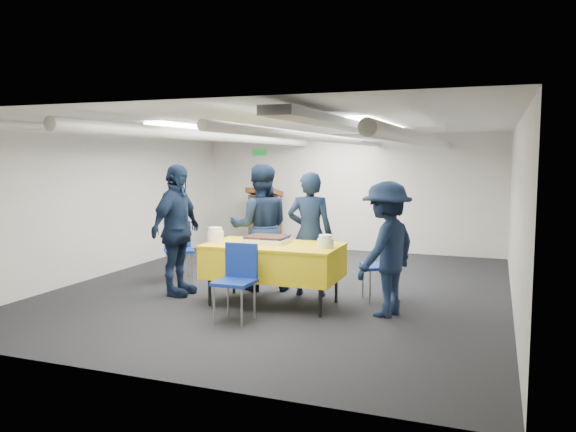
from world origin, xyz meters
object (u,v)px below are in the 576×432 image
object	(u,v)px
serving_table	(273,261)
chair_left	(178,244)
chair_right	(386,260)
sailor_d	(386,249)
sheet_cake	(268,239)
sailor_a	(310,234)
podium	(265,219)
sailor_b	(260,227)
sailor_c	(176,230)
chair_near	(238,274)

from	to	relation	value
serving_table	chair_left	size ratio (longest dim) A/B	1.93
chair_left	serving_table	bearing A→B (deg)	-24.58
chair_right	sailor_d	size ratio (longest dim) A/B	0.55
sheet_cake	sailor_a	xyz separation A→B (m)	(0.38, 0.55, 0.02)
chair_right	sailor_d	xyz separation A→B (m)	(0.13, -0.69, 0.26)
podium	serving_table	bearing A→B (deg)	-65.88
sailor_a	sailor_b	distance (m)	0.76
serving_table	chair_left	world-z (taller)	chair_left
chair_right	sailor_a	size ratio (longest dim) A/B	0.52
sheet_cake	chair_right	distance (m)	1.55
serving_table	chair_right	world-z (taller)	chair_right
sailor_c	chair_left	bearing A→B (deg)	31.71
chair_left	sailor_b	xyz separation A→B (m)	(1.43, -0.17, 0.35)
sailor_d	sailor_b	bearing A→B (deg)	-89.97
serving_table	sheet_cake	xyz separation A→B (m)	(-0.11, 0.07, 0.26)
sheet_cake	sailor_a	world-z (taller)	sailor_a
podium	sailor_c	distance (m)	3.97
chair_left	sailor_d	size ratio (longest dim) A/B	0.55
sailor_b	sailor_d	world-z (taller)	sailor_b
sheet_cake	chair_near	world-z (taller)	chair_near
podium	chair_left	xyz separation A→B (m)	(-0.14, -3.08, -0.08)
chair_near	sailor_b	world-z (taller)	sailor_b
sailor_b	podium	bearing A→B (deg)	-92.44
podium	sailor_c	size ratio (longest dim) A/B	0.71
sailor_a	serving_table	bearing A→B (deg)	56.53
chair_near	chair_left	xyz separation A→B (m)	(-1.77, 1.63, 0.00)
sailor_c	sailor_a	bearing A→B (deg)	-68.74
chair_near	sailor_b	distance (m)	1.54
chair_right	chair_left	bearing A→B (deg)	176.83
podium	chair_right	distance (m)	4.47
sheet_cake	sailor_c	xyz separation A→B (m)	(-1.30, -0.05, 0.06)
serving_table	sailor_a	distance (m)	0.73
sheet_cake	podium	size ratio (longest dim) A/B	0.43
chair_near	sailor_a	distance (m)	1.47
chair_left	sailor_d	world-z (taller)	sailor_d
podium	sailor_d	xyz separation A→B (m)	(3.19, -3.95, 0.17)
chair_right	sailor_a	world-z (taller)	sailor_a
chair_near	chair_left	distance (m)	2.41
sheet_cake	serving_table	bearing A→B (deg)	-31.69
chair_right	chair_near	bearing A→B (deg)	-134.35
serving_table	sailor_b	world-z (taller)	sailor_b
podium	chair_near	distance (m)	4.99
serving_table	sailor_a	bearing A→B (deg)	66.04
serving_table	chair_left	xyz separation A→B (m)	(-1.91, 0.87, -0.03)
chair_near	sailor_d	distance (m)	1.75
podium	chair_left	size ratio (longest dim) A/B	1.44
serving_table	sailor_d	bearing A→B (deg)	0.21
chair_left	sailor_a	bearing A→B (deg)	-6.59
sheet_cake	sailor_c	world-z (taller)	sailor_c
serving_table	chair_right	distance (m)	1.46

